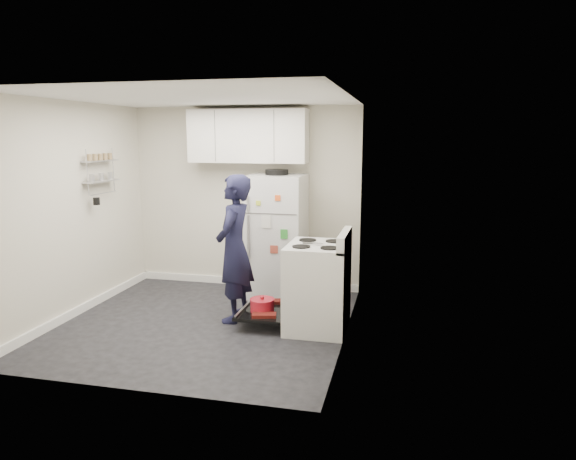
% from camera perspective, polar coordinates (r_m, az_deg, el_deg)
% --- Properties ---
extents(room, '(3.21, 3.21, 2.51)m').
position_cam_1_polar(room, '(5.74, -9.76, 1.30)').
color(room, black).
rests_on(room, ground).
extents(electric_range, '(0.66, 0.76, 1.10)m').
position_cam_1_polar(electric_range, '(5.66, 3.20, -6.38)').
color(electric_range, silver).
rests_on(electric_range, ground).
extents(open_oven_door, '(0.55, 0.70, 0.22)m').
position_cam_1_polar(open_oven_door, '(5.86, -2.67, -8.71)').
color(open_oven_door, black).
rests_on(open_oven_door, ground).
extents(refrigerator, '(0.72, 0.74, 1.68)m').
position_cam_1_polar(refrigerator, '(6.77, -1.23, -0.60)').
color(refrigerator, silver).
rests_on(refrigerator, ground).
extents(upper_cabinets, '(1.60, 0.33, 0.70)m').
position_cam_1_polar(upper_cabinets, '(6.94, -4.48, 10.36)').
color(upper_cabinets, silver).
rests_on(upper_cabinets, room).
extents(wall_shelf_rack, '(0.14, 0.60, 0.61)m').
position_cam_1_polar(wall_shelf_rack, '(6.79, -20.12, 6.18)').
color(wall_shelf_rack, '#B2B2B7').
rests_on(wall_shelf_rack, room).
extents(person, '(0.42, 0.62, 1.68)m').
position_cam_1_polar(person, '(5.86, -5.98, -2.06)').
color(person, black).
rests_on(person, ground).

